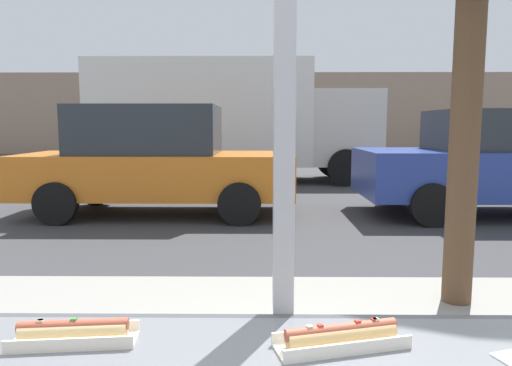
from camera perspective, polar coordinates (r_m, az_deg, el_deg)
The scene contains 8 objects.
ground_plane at distance 9.18m, azimuth 0.93°, elevation -2.24°, with size 60.00×60.00×0.00m, color #38383A.
sidewalk_strip at distance 3.01m, azimuth 1.69°, elevation -20.81°, with size 16.00×2.80×0.13m, color gray.
building_facade_far at distance 24.86m, azimuth 0.73°, elevation 8.33°, with size 28.00×1.20×4.11m, color gray.
hotdog_tray_near at distance 1.12m, azimuth -21.09°, elevation -16.42°, with size 0.27×0.11×0.05m.
hotdog_tray_far at distance 1.04m, azimuth 10.24°, elevation -17.70°, with size 0.29×0.15×0.05m.
parked_car_orange at distance 7.95m, azimuth -12.00°, elevation 2.66°, with size 4.39×1.92×1.79m.
parked_car_blue at distance 8.68m, azimuth 27.17°, elevation 2.26°, with size 4.36×2.05×1.72m.
box_truck at distance 12.53m, azimuth -3.28°, elevation 7.91°, with size 7.34×2.44×3.09m.
Camera 1 is at (-0.06, -1.07, 1.47)m, focal length 33.21 mm.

